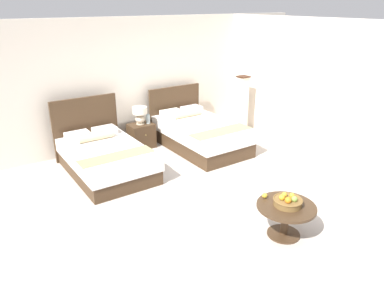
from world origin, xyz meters
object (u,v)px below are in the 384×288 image
at_px(coffee_table, 286,213).
at_px(fruit_bowl, 288,201).
at_px(bed_near_window, 105,157).
at_px(loose_apple, 265,195).
at_px(table_lamp, 140,114).
at_px(vase, 148,119).
at_px(floor_lamp_corner, 242,105).
at_px(nightstand, 141,136).
at_px(bed_near_corner, 199,133).

relative_size(coffee_table, fruit_bowl, 2.03).
xyz_separation_m(bed_near_window, loose_apple, (1.12, -3.00, 0.21)).
bearing_deg(coffee_table, table_lamp, 91.17).
bearing_deg(fruit_bowl, vase, 89.14).
xyz_separation_m(table_lamp, floor_lamp_corner, (2.48, -0.49, -0.08)).
bearing_deg(loose_apple, nightstand, 89.82).
bearing_deg(loose_apple, table_lamp, 89.82).
height_order(nightstand, table_lamp, table_lamp).
bearing_deg(bed_near_window, bed_near_corner, -0.35).
height_order(bed_near_corner, vase, bed_near_corner).
xyz_separation_m(loose_apple, floor_lamp_corner, (2.49, 3.23, 0.19)).
distance_m(bed_near_window, coffee_table, 3.52).
height_order(bed_near_window, coffee_table, bed_near_window).
bearing_deg(bed_near_window, coffee_table, -69.91).
xyz_separation_m(table_lamp, vase, (0.16, -0.06, -0.13)).
bearing_deg(loose_apple, fruit_bowl, -70.80).
relative_size(table_lamp, floor_lamp_corner, 0.27).
height_order(table_lamp, fruit_bowl, table_lamp).
xyz_separation_m(nightstand, table_lamp, (0.00, 0.02, 0.50)).
height_order(bed_near_window, loose_apple, bed_near_window).
xyz_separation_m(bed_near_window, vase, (1.29, 0.66, 0.34)).
xyz_separation_m(fruit_bowl, floor_lamp_corner, (2.38, 3.54, 0.16)).
height_order(table_lamp, loose_apple, table_lamp).
bearing_deg(bed_near_corner, coffee_table, -106.18).
bearing_deg(vase, table_lamp, 159.08).
distance_m(coffee_table, loose_apple, 0.36).
xyz_separation_m(coffee_table, fruit_bowl, (0.02, -0.00, 0.18)).
bearing_deg(bed_near_window, nightstand, 31.94).
relative_size(bed_near_corner, nightstand, 4.08).
height_order(fruit_bowl, floor_lamp_corner, floor_lamp_corner).
bearing_deg(bed_near_corner, vase, 142.49).
height_order(bed_near_window, nightstand, bed_near_window).
height_order(table_lamp, floor_lamp_corner, floor_lamp_corner).
distance_m(table_lamp, floor_lamp_corner, 2.53).
distance_m(table_lamp, coffee_table, 4.05).
distance_m(vase, floor_lamp_corner, 2.36).
xyz_separation_m(bed_near_window, nightstand, (1.13, 0.70, -0.03)).
relative_size(vase, floor_lamp_corner, 0.15).
bearing_deg(table_lamp, fruit_bowl, -88.62).
xyz_separation_m(nightstand, fruit_bowl, (0.10, -4.01, 0.26)).
xyz_separation_m(vase, fruit_bowl, (-0.06, -3.97, -0.11)).
distance_m(nightstand, vase, 0.40).
relative_size(nightstand, coffee_table, 0.67).
distance_m(nightstand, table_lamp, 0.50).
relative_size(nightstand, table_lamp, 1.41).
bearing_deg(fruit_bowl, floor_lamp_corner, 56.12).
bearing_deg(coffee_table, loose_apple, 106.78).
xyz_separation_m(table_lamp, loose_apple, (-0.01, -3.72, -0.26)).
xyz_separation_m(bed_near_window, bed_near_corner, (2.17, -0.01, 0.03)).
distance_m(bed_near_corner, loose_apple, 3.17).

